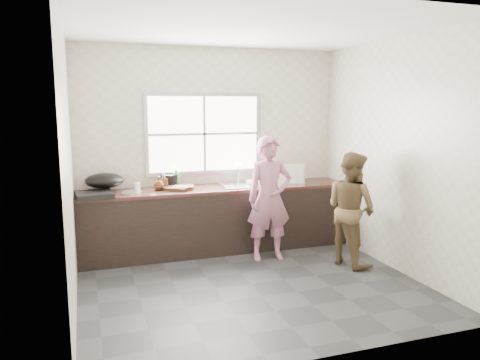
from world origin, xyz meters
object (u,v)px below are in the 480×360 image
object	(u,v)px
bowl_mince	(180,189)
pot_lid_right	(132,192)
black_pot	(169,181)
woman	(269,202)
bottle_green	(176,177)
person_side	(351,209)
bowl_held	(267,184)
wok	(104,181)
plate_food	(165,187)
cutting_board	(178,187)
bottle_brown_short	(159,184)
bottle_brown_tall	(164,182)
pot_lid_left	(131,193)
burner	(94,195)
dish_rack	(289,173)
glass_jar	(137,187)
bowl_crabs	(254,183)

from	to	relation	value
bowl_mince	pot_lid_right	bearing A→B (deg)	171.91
black_pot	pot_lid_right	size ratio (longest dim) A/B	0.95
woman	bottle_green	world-z (taller)	woman
woman	person_side	distance (m)	1.00
bowl_held	wok	xyz separation A→B (m)	(-2.09, 0.23, 0.12)
black_pot	plate_food	distance (m)	0.10
cutting_board	bowl_held	bearing A→B (deg)	-8.50
black_pot	bottle_brown_short	xyz separation A→B (m)	(-0.17, -0.19, -0.00)
person_side	bottle_brown_tall	world-z (taller)	person_side
bottle_green	bottle_brown_tall	world-z (taller)	bottle_green
bowl_held	black_pot	bearing A→B (deg)	163.82
bowl_held	pot_lid_left	xyz separation A→B (m)	(-1.79, 0.05, -0.02)
person_side	bottle_brown_tall	xyz separation A→B (m)	(-2.08, 1.14, 0.26)
wok	bottle_brown_short	bearing A→B (deg)	-4.69
cutting_board	bottle_green	bearing A→B (deg)	84.88
bottle_brown_short	pot_lid_left	xyz separation A→B (m)	(-0.36, -0.12, -0.07)
burner	wok	distance (m)	0.34
wok	dish_rack	bearing A→B (deg)	-2.97
wok	woman	bearing A→B (deg)	-18.33
bowl_held	glass_jar	world-z (taller)	glass_jar
bowl_crabs	dish_rack	size ratio (longest dim) A/B	0.45
dish_rack	bowl_crabs	bearing A→B (deg)	-170.89
person_side	black_pot	size ratio (longest dim) A/B	6.00
bowl_mince	plate_food	world-z (taller)	bowl_mince
pot_lid_left	bottle_brown_tall	bearing A→B (deg)	21.54
bowl_crabs	bowl_held	world-z (taller)	bowl_held
woman	dish_rack	size ratio (longest dim) A/B	3.82
cutting_board	plate_food	xyz separation A→B (m)	(-0.14, 0.16, -0.01)
dish_rack	pot_lid_right	bearing A→B (deg)	-167.57
plate_food	glass_jar	world-z (taller)	glass_jar
plate_food	pot_lid_left	distance (m)	0.55
bottle_brown_tall	pot_lid_right	world-z (taller)	bottle_brown_tall
person_side	pot_lid_right	xyz separation A→B (m)	(-2.49, 1.05, 0.17)
bottle_brown_short	dish_rack	world-z (taller)	dish_rack
bowl_held	woman	bearing A→B (deg)	-108.59
person_side	glass_jar	xyz separation A→B (m)	(-2.42, 1.14, 0.22)
bowl_mince	pot_lid_left	distance (m)	0.61
burner	pot_lid_left	xyz separation A→B (m)	(0.44, 0.11, -0.03)
person_side	wok	size ratio (longest dim) A/B	2.93
burner	wok	bearing A→B (deg)	64.65
black_pot	glass_jar	distance (m)	0.46
bottle_brown_short	bottle_green	bearing A→B (deg)	35.18
bowl_mince	pot_lid_left	world-z (taller)	bowl_mince
plate_food	cutting_board	bearing A→B (deg)	-49.42
bottle_green	dish_rack	size ratio (longest dim) A/B	0.69
glass_jar	person_side	bearing A→B (deg)	-25.18
black_pot	pot_lid_right	world-z (taller)	black_pot
bottle_brown_short	plate_food	bearing A→B (deg)	57.43
glass_jar	burner	size ratio (longest dim) A/B	0.24
bowl_held	wok	bearing A→B (deg)	173.76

